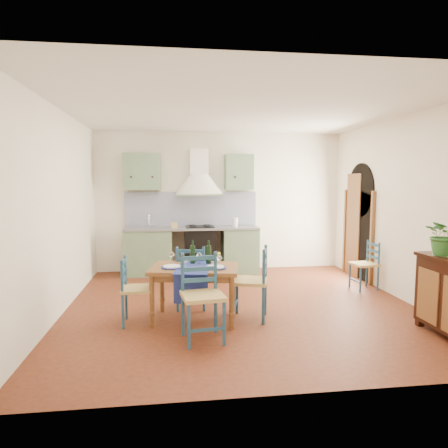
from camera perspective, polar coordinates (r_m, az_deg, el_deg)
The scene contains 12 objects.
floor at distance 5.99m, azimuth 2.43°, elevation -11.50°, with size 5.00×5.00×0.00m, color #491F0F.
back_wall at distance 7.97m, azimuth -3.68°, elevation 0.59°, with size 5.00×0.96×2.80m.
right_wall at distance 6.86m, azimuth 23.06°, elevation 1.66°, with size 0.26×5.00×2.80m.
left_wall at distance 5.84m, azimuth -22.47°, elevation 1.62°, with size 0.04×5.00×2.80m, color white.
ceiling at distance 5.80m, azimuth 2.56°, elevation 15.98°, with size 5.00×5.00×0.01m, color silver.
dining_table at distance 5.22m, azimuth -4.19°, elevation -6.98°, with size 1.23×0.96×1.03m.
chair_near at distance 4.62m, azimuth -3.14°, elevation -10.24°, with size 0.52×0.52×0.98m.
chair_far at distance 5.75m, azimuth -4.76°, elevation -7.38°, with size 0.45×0.45×0.91m.
chair_left at distance 5.25m, azimuth -12.53°, elevation -9.13°, with size 0.40×0.40×0.86m.
chair_right at distance 5.29m, azimuth 4.07°, elevation -8.24°, with size 0.56×0.56×0.96m.
chair_spare at distance 7.14m, azimuth 19.57°, elevation -5.49°, with size 0.42×0.42×0.81m.
potted_plant at distance 5.39m, azimuth 28.96°, elevation -1.30°, with size 0.45×0.39×0.50m, color #286226.
Camera 1 is at (-0.98, -5.62, 1.80)m, focal length 32.00 mm.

